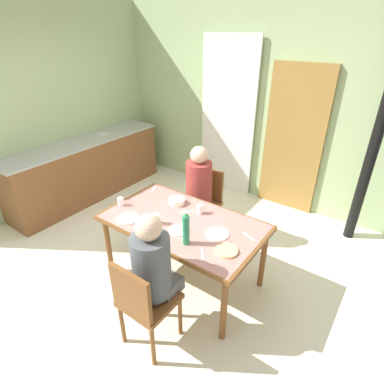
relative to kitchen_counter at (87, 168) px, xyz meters
The scene contains 25 objects.
ground_plane 2.07m from the kitchen_counter, 20.45° to the right, with size 5.93×5.93×0.00m, color silver.
wall_back 2.63m from the kitchen_counter, 39.89° to the left, with size 4.64×0.10×2.75m, color #A0BA82.
wall_left 0.99m from the kitchen_counter, 157.98° to the right, with size 0.10×3.42×2.75m, color #A2BA84.
door_wooden 3.07m from the kitchen_counter, 29.76° to the left, with size 0.80×0.05×2.00m, color olive.
stove_pipe_column 3.91m from the kitchen_counter, 18.87° to the left, with size 0.12×0.12×2.75m, color black.
curtain_panel 2.28m from the kitchen_counter, 42.96° to the left, with size 0.90×0.03×2.31m, color white.
kitchen_counter is the anchor object (origin of this frame).
dining_table 2.43m from the kitchen_counter, 14.76° to the right, with size 1.55×0.90×0.73m.
chair_near_diner 2.92m from the kitchen_counter, 29.00° to the right, with size 0.40×0.40×0.87m.
chair_far_diner 2.06m from the kitchen_counter, ahead, with size 0.40×0.40×0.87m.
person_near_diner 2.88m from the kitchen_counter, 26.61° to the right, with size 0.30×0.37×0.77m.
person_far_diner 2.08m from the kitchen_counter, ahead, with size 0.30×0.37×0.77m.
water_bottle_green_near 2.75m from the kitchen_counter, 18.80° to the right, with size 0.06×0.06×0.31m.
serving_bowl_center 2.14m from the kitchen_counter, 10.55° to the right, with size 0.17×0.17×0.06m, color silver.
dinner_plate_near_left 2.54m from the kitchen_counter, 17.63° to the right, with size 0.19×0.19×0.01m, color white.
dinner_plate_near_right 2.80m from the kitchen_counter, 12.60° to the right, with size 0.21×0.21×0.01m, color white.
dinner_plate_far_center 2.11m from the kitchen_counter, 25.55° to the right, with size 0.22×0.22×0.01m, color white.
drinking_glass_by_near_diner 1.83m from the kitchen_counter, 24.96° to the right, with size 0.06×0.06×0.09m, color silver.
drinking_glass_by_far_diner 2.33m from the kitchen_counter, 20.22° to the right, with size 0.06×0.06×0.11m, color silver.
drinking_glass_spare_center 2.44m from the kitchen_counter, ahead, with size 0.06×0.06×0.10m, color silver.
bread_plate_sliced 3.02m from the kitchen_counter, 14.79° to the right, with size 0.19×0.19×0.02m, color #DBB77A.
cutlery_knife_near 3.02m from the kitchen_counter, ahead, with size 0.15×0.02×0.00m, color silver.
cutlery_fork_near 2.93m from the kitchen_counter, 18.32° to the right, with size 0.15×0.02×0.00m, color silver.
cutlery_knife_far 1.71m from the kitchen_counter, ahead, with size 0.15×0.02×0.00m, color silver.
cutlery_fork_far 2.33m from the kitchen_counter, 11.69° to the right, with size 0.15×0.02×0.00m, color silver.
Camera 1 is at (1.97, -1.86, 2.37)m, focal length 28.73 mm.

